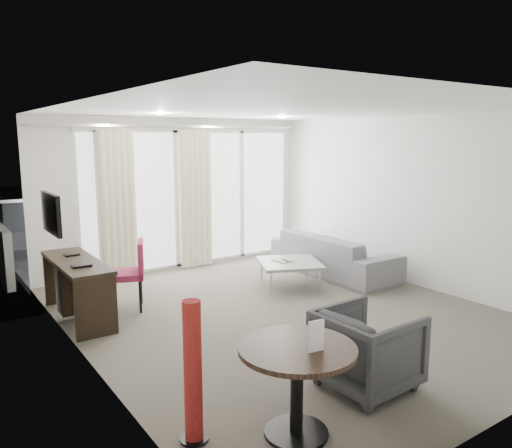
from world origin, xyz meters
TOP-DOWN VIEW (x-y plane):
  - floor at (0.00, 0.00)m, footprint 5.00×6.00m
  - ceiling at (0.00, 0.00)m, footprint 5.00×6.00m
  - wall_left at (-2.50, 0.00)m, footprint 0.00×6.00m
  - wall_right at (2.50, 0.00)m, footprint 0.00×6.00m
  - window_panel at (0.30, 2.98)m, footprint 4.00×0.02m
  - window_frame at (0.30, 2.97)m, footprint 4.10×0.06m
  - curtain_left at (-1.15, 2.82)m, footprint 0.60×0.20m
  - curtain_right at (0.25, 2.82)m, footprint 0.60×0.20m
  - curtain_track at (0.00, 2.82)m, footprint 4.80×0.04m
  - downlight_a at (-0.90, 1.60)m, footprint 0.12×0.12m
  - downlight_b at (1.20, 1.60)m, footprint 0.12×0.12m
  - desk at (-2.23, 1.32)m, footprint 0.50×1.60m
  - tv at (-2.46, 1.45)m, footprint 0.05×0.80m
  - desk_chair at (-1.61, 1.32)m, footprint 0.65×0.64m
  - round_table at (-1.56, -2.20)m, footprint 1.09×1.09m
  - menu_card at (-1.50, -2.34)m, footprint 0.13×0.04m
  - red_lamp at (-2.24, -1.82)m, footprint 0.29×0.29m
  - tub_armchair at (-0.55, -1.98)m, footprint 0.83×0.81m
  - coffee_table at (0.81, 0.86)m, footprint 1.19×1.19m
  - remote at (0.76, 0.91)m, footprint 0.07×0.16m
  - magazine at (0.74, 0.96)m, footprint 0.22×0.27m
  - sofa at (1.89, 1.05)m, footprint 0.91×2.33m
  - terrace_slab at (0.30, 4.50)m, footprint 5.60×3.00m
  - rattan_chair_a at (1.07, 4.42)m, footprint 0.59×0.59m
  - rattan_chair_b at (2.36, 4.05)m, footprint 0.73×0.73m
  - rattan_table at (1.50, 4.15)m, footprint 0.50×0.50m
  - balustrade at (0.30, 5.95)m, footprint 5.50×0.06m

SIDE VIEW (x-z plane):
  - terrace_slab at x=0.30m, z-range -0.12..0.00m
  - floor at x=0.00m, z-range 0.00..0.00m
  - coffee_table at x=0.81m, z-range 0.00..0.40m
  - rattan_table at x=1.50m, z-range 0.00..0.46m
  - sofa at x=1.89m, z-range 0.00..0.68m
  - round_table at x=-1.56m, z-range 0.00..0.72m
  - remote at x=0.76m, z-range 0.35..0.37m
  - magazine at x=0.74m, z-range 0.35..0.37m
  - tub_armchair at x=-0.55m, z-range 0.00..0.73m
  - desk at x=-2.23m, z-range 0.00..0.75m
  - rattan_chair_a at x=1.07m, z-range 0.00..0.77m
  - rattan_chair_b at x=2.36m, z-range 0.00..0.83m
  - desk_chair at x=-1.61m, z-range 0.00..0.93m
  - balustrade at x=0.30m, z-range -0.02..1.02m
  - red_lamp at x=-2.24m, z-range 0.00..1.10m
  - menu_card at x=-1.50m, z-range 0.60..0.84m
  - window_panel at x=0.30m, z-range 0.01..2.39m
  - curtain_left at x=-1.15m, z-range 0.01..2.39m
  - curtain_right at x=0.25m, z-range 0.01..2.39m
  - window_frame at x=0.30m, z-range -0.02..2.42m
  - wall_left at x=-2.50m, z-range 0.00..2.60m
  - wall_right at x=2.50m, z-range 0.00..2.60m
  - tv at x=-2.46m, z-range 1.10..1.60m
  - curtain_track at x=0.00m, z-range 2.43..2.47m
  - downlight_a at x=-0.90m, z-range 2.58..2.60m
  - downlight_b at x=1.20m, z-range 2.58..2.60m
  - ceiling at x=0.00m, z-range 2.60..2.60m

